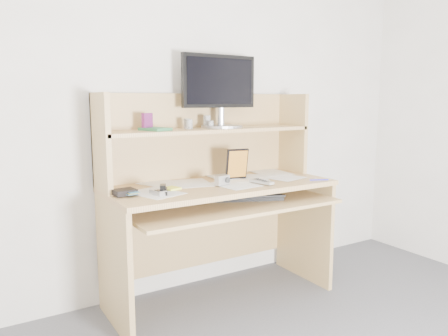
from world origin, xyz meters
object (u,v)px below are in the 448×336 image
keyboard (245,196)px  tv_remote (261,182)px  game_case (237,164)px  desk (214,190)px  monitor (220,89)px

keyboard → tv_remote: bearing=-27.5°
keyboard → game_case: bearing=107.3°
desk → game_case: size_ratio=7.08×
desk → game_case: 0.22m
desk → keyboard: size_ratio=2.89×
game_case → monitor: monitor is taller
tv_remote → desk: bearing=118.6°
desk → game_case: desk is taller
desk → monitor: bearing=45.3°
desk → tv_remote: bearing=-47.9°
desk → tv_remote: (0.20, -0.23, 0.07)m
game_case → monitor: size_ratio=0.37×
keyboard → monitor: 0.71m
tv_remote → monitor: (-0.10, 0.33, 0.56)m
tv_remote → monitor: monitor is taller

